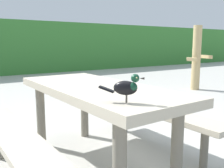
% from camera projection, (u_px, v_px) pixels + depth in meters
% --- Properties ---
extents(picnic_table_foreground, '(1.74, 1.82, 0.74)m').
position_uv_depth(picnic_table_foreground, '(96.00, 106.00, 2.24)').
color(picnic_table_foreground, '#B2A893').
rests_on(picnic_table_foreground, ground).
extents(bird_grackle, '(0.21, 0.23, 0.18)m').
position_uv_depth(bird_grackle, '(127.00, 87.00, 1.54)').
color(bird_grackle, black).
rests_on(bird_grackle, picnic_table_foreground).
extents(stalk_post_right_side, '(0.59, 0.43, 1.53)m').
position_uv_depth(stalk_post_right_side, '(196.00, 58.00, 5.99)').
color(stalk_post_right_side, tan).
rests_on(stalk_post_right_side, ground).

